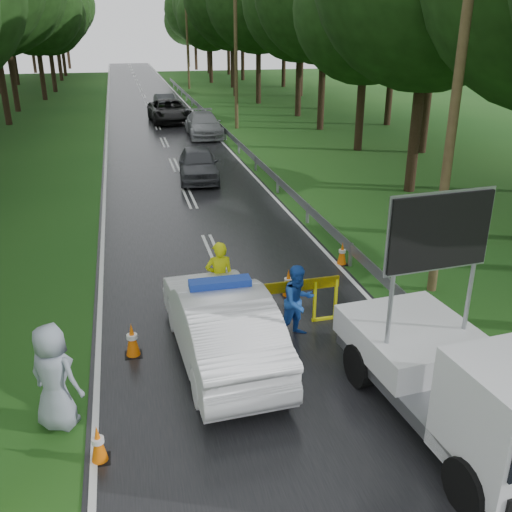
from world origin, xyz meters
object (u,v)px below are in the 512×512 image
object	(u,v)px
police_sedan	(221,323)
queue_car_fourth	(165,102)
civilian	(298,302)
queue_car_second	(204,125)
barrier	(283,293)
officer	(220,278)
work_truck	(469,382)
queue_car_first	(198,164)
queue_car_third	(169,111)

from	to	relation	value
police_sedan	queue_car_fourth	world-z (taller)	police_sedan
civilian	queue_car_second	xyz separation A→B (m)	(1.58, 25.07, -0.13)
barrier	officer	xyz separation A→B (m)	(-1.28, 1.00, 0.07)
police_sedan	work_truck	bearing A→B (deg)	133.53
work_truck	officer	bearing A→B (deg)	116.27
work_truck	barrier	xyz separation A→B (m)	(-1.96, 4.35, -0.21)
barrier	queue_car_first	world-z (taller)	queue_car_first
work_truck	barrier	world-z (taller)	work_truck
police_sedan	work_truck	xyz separation A→B (m)	(3.56, -3.34, 0.24)
police_sedan	officer	distance (m)	2.04
civilian	queue_car_first	size ratio (longest dim) A/B	0.40
police_sedan	queue_car_first	xyz separation A→B (m)	(1.60, 14.97, -0.10)
queue_car_first	civilian	bearing A→B (deg)	-84.13
police_sedan	queue_car_second	bearing A→B (deg)	-100.86
work_truck	queue_car_first	world-z (taller)	work_truck
queue_car_first	queue_car_fourth	xyz separation A→B (m)	(0.45, 22.61, -0.07)
work_truck	queue_car_fourth	world-z (taller)	work_truck
officer	queue_car_first	world-z (taller)	officer
barrier	officer	distance (m)	1.62
officer	barrier	bearing A→B (deg)	145.13
work_truck	queue_car_fourth	size ratio (longest dim) A/B	1.28
work_truck	queue_car_second	world-z (taller)	work_truck
work_truck	queue_car_second	bearing A→B (deg)	85.42
civilian	queue_car_third	xyz separation A→B (m)	(-0.01, 31.07, -0.06)
police_sedan	civilian	bearing A→B (deg)	-167.60
civilian	queue_car_first	xyz separation A→B (m)	(-0.22, 14.46, -0.13)
civilian	queue_car_fourth	size ratio (longest dim) A/B	0.43
barrier	officer	size ratio (longest dim) A/B	1.49
barrier	queue_car_third	world-z (taller)	queue_car_third
barrier	queue_car_third	distance (m)	30.57
civilian	queue_car_fourth	xyz separation A→B (m)	(0.23, 37.07, -0.20)
queue_car_second	queue_car_first	bearing A→B (deg)	-98.63
barrier	queue_car_fourth	size ratio (longest dim) A/B	0.69
civilian	queue_car_first	world-z (taller)	civilian
barrier	queue_car_first	xyz separation A→B (m)	(0.00, 13.96, -0.13)
police_sedan	barrier	distance (m)	1.89
police_sedan	queue_car_first	distance (m)	15.06
queue_car_fourth	police_sedan	bearing A→B (deg)	-97.88
police_sedan	queue_car_first	world-z (taller)	police_sedan
officer	queue_car_second	size ratio (longest dim) A/B	0.37
police_sedan	queue_car_third	bearing A→B (deg)	-96.57
civilian	police_sedan	bearing A→B (deg)	174.53
officer	civilian	xyz separation A→B (m)	(1.49, -1.50, -0.07)
officer	queue_car_third	world-z (taller)	officer
work_truck	queue_car_third	size ratio (longest dim) A/B	0.90
officer	queue_car_third	xyz separation A→B (m)	(1.49, 29.57, -0.13)
work_truck	queue_car_third	xyz separation A→B (m)	(-1.75, 34.92, -0.27)
officer	civilian	distance (m)	2.12
officer	queue_car_third	distance (m)	29.60
police_sedan	officer	bearing A→B (deg)	-102.43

